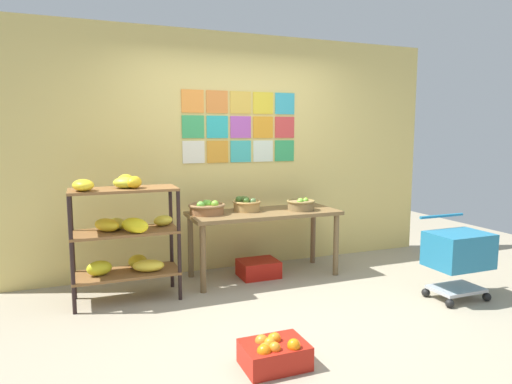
{
  "coord_description": "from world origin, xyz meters",
  "views": [
    {
      "loc": [
        -1.67,
        -3.32,
        1.56
      ],
      "look_at": [
        -0.14,
        0.57,
        1.01
      ],
      "focal_mm": 31.4,
      "sensor_mm": 36.0,
      "label": 1
    }
  ],
  "objects": [
    {
      "name": "ground",
      "position": [
        0.0,
        0.0,
        0.0
      ],
      "size": [
        9.13,
        9.13,
        0.0
      ],
      "primitive_type": "plane",
      "color": "gray"
    },
    {
      "name": "back_wall_with_art",
      "position": [
        0.0,
        1.59,
        1.35
      ],
      "size": [
        5.1,
        0.07,
        2.68
      ],
      "color": "#E0C56C",
      "rests_on": "ground"
    },
    {
      "name": "banana_shelf_unit",
      "position": [
        -1.31,
        0.93,
        0.69
      ],
      "size": [
        0.98,
        0.56,
        1.18
      ],
      "color": "black",
      "rests_on": "ground"
    },
    {
      "name": "display_table",
      "position": [
        0.16,
        1.1,
        0.63
      ],
      "size": [
        1.63,
        0.64,
        0.72
      ],
      "color": "brown",
      "rests_on": "ground"
    },
    {
      "name": "fruit_basket_back_left",
      "position": [
        0.58,
        1.03,
        0.79
      ],
      "size": [
        0.31,
        0.31,
        0.13
      ],
      "color": "olive",
      "rests_on": "display_table"
    },
    {
      "name": "fruit_basket_left",
      "position": [
        -0.0,
        1.2,
        0.8
      ],
      "size": [
        0.31,
        0.31,
        0.16
      ],
      "color": "tan",
      "rests_on": "display_table"
    },
    {
      "name": "fruit_basket_back_right",
      "position": [
        -0.46,
        1.17,
        0.79
      ],
      "size": [
        0.39,
        0.39,
        0.15
      ],
      "color": "#96643C",
      "rests_on": "display_table"
    },
    {
      "name": "produce_crate_under_table",
      "position": [
        0.1,
        1.11,
        0.09
      ],
      "size": [
        0.42,
        0.34,
        0.18
      ],
      "primitive_type": "cube",
      "color": "#B3190F",
      "rests_on": "ground"
    },
    {
      "name": "orange_crate_foreground",
      "position": [
        -0.52,
        -0.72,
        0.1
      ],
      "size": [
        0.43,
        0.32,
        0.22
      ],
      "color": "red",
      "rests_on": "ground"
    },
    {
      "name": "shopping_cart",
      "position": [
        1.6,
        -0.21,
        0.45
      ],
      "size": [
        0.55,
        0.45,
        0.78
      ],
      "rotation": [
        0.0,
        0.0,
        0.04
      ],
      "color": "black",
      "rests_on": "ground"
    }
  ]
}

